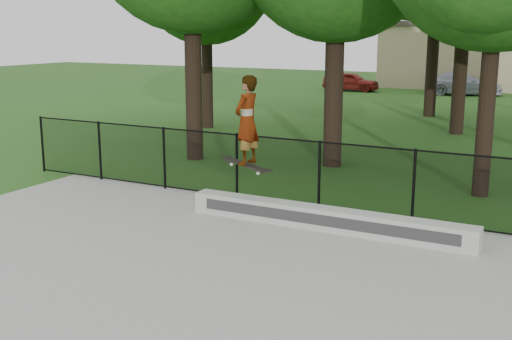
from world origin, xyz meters
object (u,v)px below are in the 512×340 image
(grind_ledge, at_px, (326,219))
(car_b, at_px, (460,83))
(skater_airborne, at_px, (247,122))
(car_a, at_px, (351,81))
(car_c, at_px, (463,84))

(grind_ledge, height_order, car_b, car_b)
(skater_airborne, bearing_deg, car_a, 105.60)
(car_a, xyz_separation_m, skater_airborne, (7.68, -27.48, 1.46))
(grind_ledge, xyz_separation_m, car_c, (-2.68, 28.11, 0.37))
(car_b, distance_m, car_c, 1.49)
(car_a, height_order, car_b, car_a)
(car_b, height_order, car_c, car_c)
(grind_ledge, xyz_separation_m, skater_airborne, (-1.65, -0.12, 1.78))
(grind_ledge, relative_size, car_a, 1.65)
(car_b, relative_size, skater_airborne, 1.56)
(grind_ledge, bearing_deg, car_b, 95.96)
(car_b, xyz_separation_m, skater_airborne, (1.43, -29.66, 1.51))
(skater_airborne, bearing_deg, car_b, 92.76)
(grind_ledge, distance_m, car_a, 28.91)
(grind_ledge, bearing_deg, skater_airborne, -175.95)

